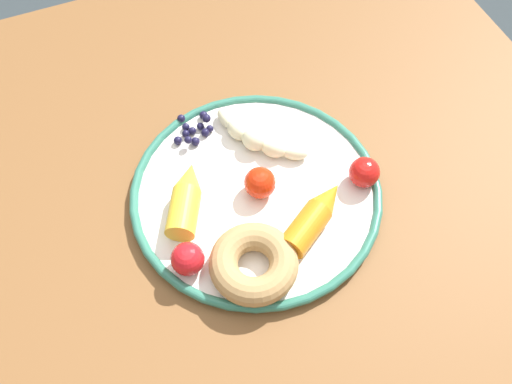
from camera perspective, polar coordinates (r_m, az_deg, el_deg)
name	(u,v)px	position (r m, az deg, el deg)	size (l,w,h in m)	color
ground_plane	(245,352)	(1.42, -1.06, -15.56)	(6.00, 6.00, 0.00)	#30393E
dining_table	(239,224)	(0.83, -1.74, -3.22)	(1.01, 0.91, 0.71)	brown
plate	(256,193)	(0.75, 0.00, -0.12)	(0.33, 0.33, 0.02)	white
banana	(256,138)	(0.78, 0.04, 5.35)	(0.10, 0.13, 0.03)	beige
carrot_orange	(315,216)	(0.71, 5.86, -2.36)	(0.11, 0.09, 0.04)	orange
carrot_yellow	(186,198)	(0.72, -6.95, -0.61)	(0.08, 0.11, 0.04)	yellow
donut	(254,264)	(0.68, -0.23, -7.11)	(0.11, 0.11, 0.03)	tan
blueberry_pile	(195,129)	(0.80, -6.11, 6.22)	(0.06, 0.06, 0.02)	#191638
tomato_near	(188,259)	(0.68, -6.78, -6.60)	(0.04, 0.04, 0.04)	red
tomato_mid	(260,183)	(0.73, 0.40, 0.92)	(0.04, 0.04, 0.04)	red
tomato_far	(364,172)	(0.75, 10.68, 1.93)	(0.04, 0.04, 0.04)	red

